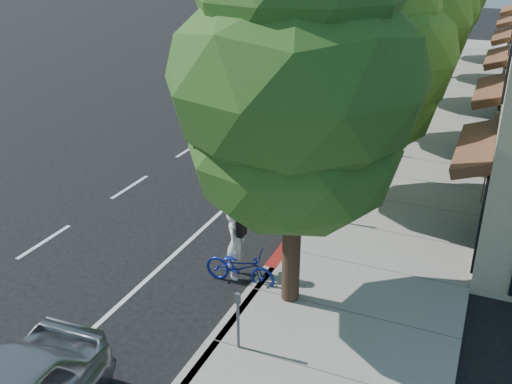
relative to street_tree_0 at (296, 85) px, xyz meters
The scene contains 15 objects.
ground 5.45m from the street_tree_0, 114.23° to the left, with size 120.00×120.00×0.00m, color black.
sidewalk 11.23m from the street_tree_0, 82.03° to the left, with size 4.60×56.00×0.15m, color gray.
curb 11.18m from the street_tree_0, 95.14° to the left, with size 0.30×56.00×0.15m, color #9E998E.
curb_red_segment 5.82m from the street_tree_0, 106.70° to the left, with size 0.32×4.00×0.15m, color maroon.
street_tree_0 is the anchor object (origin of this frame).
street_tree_1 6.03m from the street_tree_0, 90.00° to the left, with size 5.11×5.11×7.36m.
street_tree_2 12.01m from the street_tree_0, 90.00° to the left, with size 4.87×4.87×7.56m.
street_tree_3 18.01m from the street_tree_0, 90.00° to the left, with size 4.68×4.68×7.25m.
cyclist 4.43m from the street_tree_0, 161.15° to the left, with size 0.65×0.43×1.79m, color white.
bicycle 4.73m from the street_tree_0, 169.52° to the left, with size 0.62×1.77×0.93m, color navy.
silver_suv 11.23m from the street_tree_0, 107.37° to the left, with size 2.38×5.16×1.43m, color #A8A8AC.
dark_sedan 12.16m from the street_tree_0, 105.74° to the left, with size 1.77×5.07×1.67m, color black.
white_pickup 23.47m from the street_tree_0, 95.35° to the left, with size 2.30×5.66×1.64m, color silver.
dark_suv_far 29.31m from the street_tree_0, 96.13° to the left, with size 2.08×5.17×1.76m, color black.
pedestrian 10.52m from the street_tree_0, 72.96° to the left, with size 0.79×0.62×1.63m, color black.
Camera 1 is at (4.44, -12.14, 7.61)m, focal length 40.00 mm.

